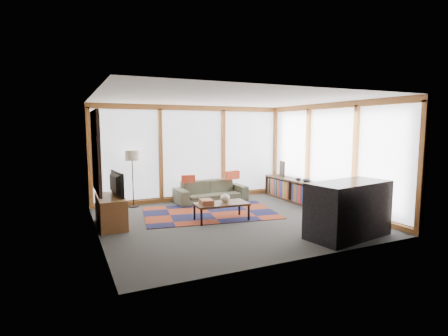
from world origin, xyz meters
name	(u,v)px	position (x,y,z in m)	size (l,w,h in m)	color
ground	(232,220)	(0.00, 0.00, 0.00)	(5.50, 5.50, 0.00)	#2C2C2A
room_envelope	(240,148)	(0.49, 0.56, 1.54)	(5.52, 5.02, 2.62)	#473934
rug	(210,213)	(-0.19, 0.77, 0.01)	(3.03, 1.95, 0.01)	maroon
sofa	(211,191)	(0.33, 1.95, 0.29)	(1.95, 0.76, 0.57)	#3C3F2D
pillow_left	(188,179)	(-0.33, 1.91, 0.67)	(0.36, 0.11, 0.20)	#BF3E23
pillow_right	(233,175)	(0.98, 1.95, 0.69)	(0.43, 0.13, 0.24)	#BF3E23
floor_lamp	(133,179)	(-1.71, 2.19, 0.72)	(0.36, 0.36, 1.44)	black
coffee_table	(221,212)	(-0.22, 0.07, 0.19)	(1.15, 0.58, 0.38)	#332114
book_stack	(206,202)	(-0.56, 0.08, 0.44)	(0.25, 0.31, 0.10)	brown
vase	(225,198)	(-0.11, 0.09, 0.48)	(0.21, 0.21, 0.18)	beige
bookshelf	(295,190)	(2.43, 1.04, 0.30)	(0.43, 2.38, 0.60)	#332114
bowl_a	(307,180)	(2.40, 0.51, 0.65)	(0.21, 0.21, 0.11)	black
bowl_b	(298,179)	(2.42, 0.88, 0.64)	(0.16, 0.16, 0.08)	black
shelf_picture	(282,169)	(2.49, 1.75, 0.82)	(0.04, 0.34, 0.44)	black
tv_console	(111,211)	(-2.45, 0.64, 0.30)	(0.51, 1.22, 0.61)	brown
television	(113,184)	(-2.38, 0.65, 0.86)	(0.88, 0.12, 0.51)	black
bar_counter	(348,209)	(1.43, -1.94, 0.51)	(1.62, 0.75, 1.02)	black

